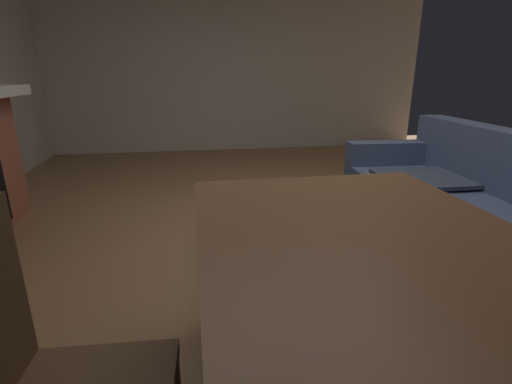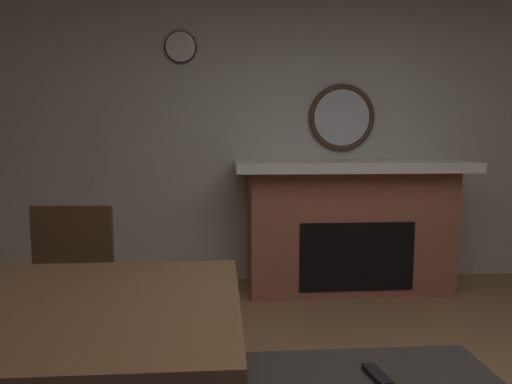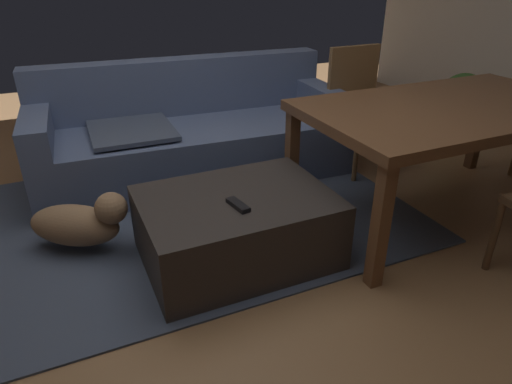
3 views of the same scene
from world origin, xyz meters
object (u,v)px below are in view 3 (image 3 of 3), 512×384
at_px(tv_remote, 238,205).
at_px(ottoman_coffee_table, 237,228).
at_px(dining_table, 451,115).
at_px(small_dog, 81,223).
at_px(dining_chair_north, 359,102).
at_px(potted_plant, 462,102).
at_px(couch, 192,136).

bearing_deg(tv_remote, ottoman_coffee_table, 62.36).
height_order(tv_remote, dining_table, dining_table).
relative_size(dining_table, small_dog, 3.13).
relative_size(tv_remote, dining_chair_north, 0.17).
bearing_deg(potted_plant, ottoman_coffee_table, -159.92).
bearing_deg(potted_plant, dining_chair_north, -174.75).
bearing_deg(dining_table, potted_plant, 39.19).
bearing_deg(tv_remote, potted_plant, 12.03).
height_order(tv_remote, potted_plant, potted_plant).
distance_m(couch, potted_plant, 2.52).
relative_size(dining_table, dining_chair_north, 1.92).
height_order(ottoman_coffee_table, dining_table, dining_table).
height_order(ottoman_coffee_table, tv_remote, tv_remote).
relative_size(ottoman_coffee_table, dining_chair_north, 1.08).
relative_size(ottoman_coffee_table, dining_table, 0.56).
height_order(dining_chair_north, small_dog, dining_chair_north).
relative_size(ottoman_coffee_table, potted_plant, 1.66).
height_order(couch, dining_table, couch).
bearing_deg(ottoman_coffee_table, dining_table, -2.33).
relative_size(couch, small_dog, 4.08).
xyz_separation_m(ottoman_coffee_table, small_dog, (-0.77, 0.42, -0.01)).
height_order(dining_table, potted_plant, dining_table).
bearing_deg(tv_remote, small_dog, 134.11).
bearing_deg(dining_table, ottoman_coffee_table, 177.67).
xyz_separation_m(dining_table, potted_plant, (1.25, 1.02, -0.32)).
distance_m(tv_remote, small_dog, 0.94).
distance_m(ottoman_coffee_table, tv_remote, 0.24).
distance_m(dining_chair_north, potted_plant, 1.27).
xyz_separation_m(tv_remote, potted_plant, (2.67, 1.07, -0.05)).
xyz_separation_m(couch, tv_remote, (-0.16, -1.33, 0.10)).
height_order(couch, ottoman_coffee_table, couch).
relative_size(ottoman_coffee_table, small_dog, 1.77).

